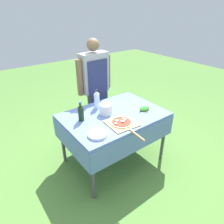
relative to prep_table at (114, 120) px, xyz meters
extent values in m
plane|color=#517F38|center=(0.00, 0.00, -0.69)|extent=(12.00, 12.00, 0.00)
cube|color=#607AB7|center=(0.00, 0.00, 0.07)|extent=(1.30, 0.92, 0.04)
cube|color=#607AB7|center=(0.00, -0.46, -0.09)|extent=(1.30, 0.01, 0.28)
cube|color=#607AB7|center=(0.00, 0.46, -0.09)|extent=(1.30, 0.01, 0.28)
cube|color=#607AB7|center=(-0.66, 0.00, -0.09)|extent=(0.01, 0.92, 0.28)
cube|color=#607AB7|center=(0.66, 0.00, -0.09)|extent=(0.01, 0.92, 0.28)
cylinder|color=#4C4C51|center=(-0.59, -0.40, -0.32)|extent=(0.05, 0.05, 0.73)
cylinder|color=#4C4C51|center=(0.59, -0.40, -0.32)|extent=(0.05, 0.05, 0.73)
cylinder|color=#4C4C51|center=(-0.59, 0.40, -0.32)|extent=(0.05, 0.05, 0.73)
cylinder|color=#4C4C51|center=(0.59, 0.40, -0.32)|extent=(0.05, 0.05, 0.73)
cylinder|color=#4C4C51|center=(0.26, 0.74, -0.28)|extent=(0.12, 0.12, 0.81)
cylinder|color=#4C4C51|center=(0.10, 0.73, -0.28)|extent=(0.12, 0.12, 0.81)
cube|color=#99999E|center=(0.18, 0.74, 0.43)|extent=(0.44, 0.20, 0.61)
cube|color=navy|center=(0.18, 0.63, 0.20)|extent=(0.35, 0.02, 0.88)
cylinder|color=brown|center=(0.44, 0.74, 0.40)|extent=(0.09, 0.09, 0.54)
cylinder|color=brown|center=(-0.08, 0.73, 0.40)|extent=(0.09, 0.09, 0.54)
sphere|color=brown|center=(0.18, 0.74, 0.85)|extent=(0.19, 0.19, 0.19)
cube|color=tan|center=(-0.07, -0.25, 0.09)|extent=(0.36, 0.36, 0.01)
cylinder|color=tan|center=(-0.09, -0.54, 0.09)|extent=(0.04, 0.26, 0.02)
cylinder|color=beige|center=(-0.07, -0.25, 0.10)|extent=(0.26, 0.26, 0.01)
cylinder|color=#B22819|center=(-0.07, -0.25, 0.11)|extent=(0.23, 0.23, 0.00)
ellipsoid|color=white|center=(-0.07, -0.24, 0.12)|extent=(0.04, 0.04, 0.01)
ellipsoid|color=white|center=(-0.06, -0.26, 0.12)|extent=(0.04, 0.04, 0.02)
ellipsoid|color=white|center=(-0.16, -0.25, 0.12)|extent=(0.04, 0.04, 0.01)
ellipsoid|color=white|center=(-0.01, -0.24, 0.12)|extent=(0.05, 0.04, 0.01)
ellipsoid|color=white|center=(-0.10, -0.20, 0.12)|extent=(0.05, 0.04, 0.02)
ellipsoid|color=white|center=(-0.01, -0.21, 0.12)|extent=(0.03, 0.03, 0.01)
ellipsoid|color=white|center=(-0.11, -0.21, 0.12)|extent=(0.04, 0.03, 0.01)
ellipsoid|color=#286B23|center=(-0.14, -0.30, 0.12)|extent=(0.03, 0.03, 0.00)
ellipsoid|color=#286B23|center=(-0.03, -0.25, 0.12)|extent=(0.04, 0.03, 0.00)
ellipsoid|color=#286B23|center=(-0.11, -0.17, 0.12)|extent=(0.03, 0.04, 0.00)
ellipsoid|color=#286B23|center=(-0.14, -0.19, 0.12)|extent=(0.03, 0.02, 0.00)
ellipsoid|color=#286B23|center=(-0.05, -0.20, 0.12)|extent=(0.03, 0.04, 0.00)
cylinder|color=black|center=(-0.42, 0.11, 0.18)|extent=(0.07, 0.07, 0.19)
cylinder|color=black|center=(-0.42, 0.11, 0.30)|extent=(0.03, 0.03, 0.05)
cylinder|color=#335BB2|center=(-0.42, 0.11, 0.33)|extent=(0.03, 0.03, 0.02)
cylinder|color=silver|center=(-0.07, 0.29, 0.19)|extent=(0.08, 0.08, 0.21)
cone|color=silver|center=(-0.07, 0.29, 0.31)|extent=(0.08, 0.08, 0.05)
cylinder|color=#232326|center=(-0.07, 0.29, 0.35)|extent=(0.03, 0.03, 0.02)
cube|color=silver|center=(0.39, -0.17, 0.09)|extent=(0.19, 0.14, 0.01)
ellipsoid|color=#286B23|center=(0.39, -0.17, 0.11)|extent=(0.16, 0.12, 0.04)
cylinder|color=silver|center=(-0.08, 0.07, 0.15)|extent=(0.17, 0.17, 0.14)
cylinder|color=white|center=(-0.44, -0.28, 0.09)|extent=(0.22, 0.22, 0.00)
cylinder|color=white|center=(-0.44, -0.28, 0.09)|extent=(0.22, 0.22, 0.00)
cylinder|color=white|center=(-0.44, -0.28, 0.10)|extent=(0.22, 0.22, 0.00)
cylinder|color=white|center=(-0.44, -0.28, 0.10)|extent=(0.22, 0.22, 0.00)
cylinder|color=white|center=(-0.44, -0.28, 0.11)|extent=(0.22, 0.22, 0.00)
cylinder|color=white|center=(-0.44, -0.28, 0.11)|extent=(0.22, 0.22, 0.00)
camera|label=1|loc=(-1.40, -1.82, 1.35)|focal=32.00mm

